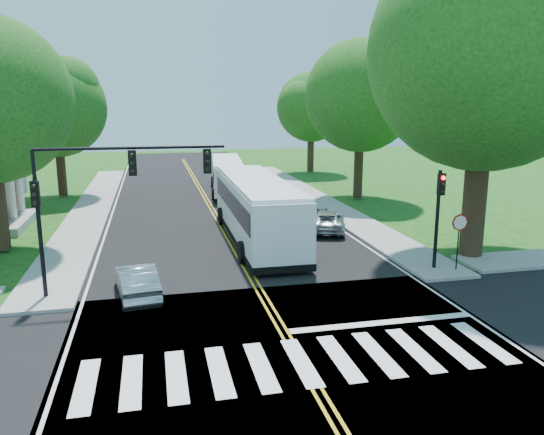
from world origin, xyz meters
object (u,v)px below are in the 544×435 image
object	(u,v)px
bus_follow	(227,175)
suv	(327,221)
hatchback	(137,281)
dark_sedan	(301,212)
signal_ne	(439,206)
signal_nw	(102,185)
bus_lead	(256,208)

from	to	relation	value
bus_follow	suv	world-z (taller)	bus_follow
hatchback	dark_sedan	size ratio (longest dim) A/B	0.96
signal_ne	hatchback	distance (m)	13.17
suv	dark_sedan	size ratio (longest dim) A/B	1.08
dark_sedan	suv	bearing A→B (deg)	94.56
bus_follow	dark_sedan	xyz separation A→B (m)	(3.01, -12.04, -0.87)
bus_follow	hatchback	distance (m)	24.41
signal_nw	signal_ne	distance (m)	14.13
signal_nw	suv	bearing A→B (deg)	35.11
bus_lead	suv	distance (m)	4.74
dark_sedan	bus_lead	bearing A→B (deg)	34.99
signal_nw	signal_ne	xyz separation A→B (m)	(14.06, 0.01, -1.41)
signal_ne	suv	bearing A→B (deg)	105.91
suv	hatchback	bearing A→B (deg)	58.07
bus_lead	hatchback	world-z (taller)	bus_lead
signal_nw	hatchback	xyz separation A→B (m)	(1.09, -0.46, -3.71)
bus_follow	hatchback	world-z (taller)	bus_follow
signal_nw	bus_follow	size ratio (longest dim) A/B	0.65
signal_nw	dark_sedan	xyz separation A→B (m)	(10.92, 10.92, -3.77)
signal_nw	suv	distance (m)	14.80
signal_ne	bus_lead	xyz separation A→B (m)	(-6.78, 7.03, -1.16)
signal_ne	dark_sedan	bearing A→B (deg)	106.05
signal_ne	hatchback	bearing A→B (deg)	-177.92
signal_ne	suv	world-z (taller)	signal_ne
signal_nw	bus_lead	bearing A→B (deg)	44.05
signal_nw	hatchback	distance (m)	3.90
bus_follow	suv	distance (m)	15.24
hatchback	signal_nw	bearing A→B (deg)	-30.55
hatchback	suv	world-z (taller)	hatchback
bus_follow	suv	bearing A→B (deg)	110.28
hatchback	bus_lead	bearing A→B (deg)	-137.26
bus_follow	signal_nw	bearing A→B (deg)	76.80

